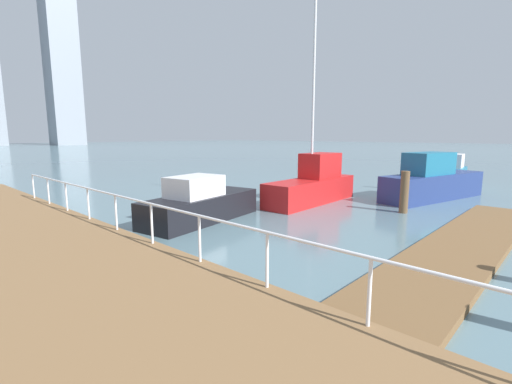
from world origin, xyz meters
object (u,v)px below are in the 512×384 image
at_px(moored_boat_1, 313,184).
at_px(moored_boat_2, 200,204).
at_px(moored_boat_4, 450,175).
at_px(moored_boat_3, 432,182).

height_order(moored_boat_1, moored_boat_2, moored_boat_1).
distance_m(moored_boat_1, moored_boat_4, 10.68).
height_order(moored_boat_1, moored_boat_4, moored_boat_1).
height_order(moored_boat_3, moored_boat_4, moored_boat_3).
bearing_deg(moored_boat_2, moored_boat_3, -24.47).
xyz_separation_m(moored_boat_1, moored_boat_3, (4.74, -3.90, 0.01)).
bearing_deg(moored_boat_4, moored_boat_2, 164.98).
bearing_deg(moored_boat_4, moored_boat_1, 161.78).
xyz_separation_m(moored_boat_1, moored_boat_4, (10.15, -3.34, -0.12)).
bearing_deg(moored_boat_2, moored_boat_1, -9.42).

